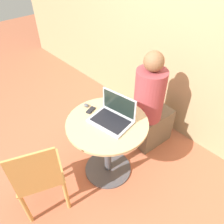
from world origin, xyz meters
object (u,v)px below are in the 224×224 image
(cell_phone, at_px, (91,110))
(person_seated, at_px, (151,110))
(chair_empty, at_px, (39,176))
(laptop, at_px, (113,116))

(cell_phone, height_order, person_seated, person_seated)
(person_seated, bearing_deg, chair_empty, -94.81)
(cell_phone, relative_size, chair_empty, 0.12)
(cell_phone, bearing_deg, laptop, 15.55)
(laptop, bearing_deg, person_seated, 90.08)
(laptop, height_order, chair_empty, laptop)
(chair_empty, height_order, person_seated, person_seated)
(chair_empty, bearing_deg, person_seated, 85.19)
(laptop, distance_m, chair_empty, 0.83)
(laptop, height_order, person_seated, person_seated)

